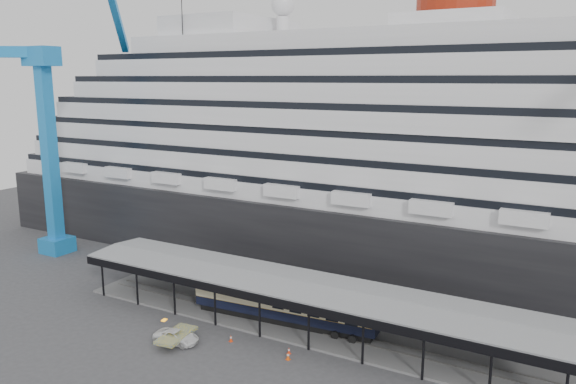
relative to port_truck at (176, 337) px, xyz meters
name	(u,v)px	position (x,y,z in m)	size (l,w,h in m)	color
ground	(279,347)	(9.63, 4.46, -0.66)	(200.00, 200.00, 0.00)	#3B3B3D
cruise_ship	(392,137)	(9.68, 36.46, 17.69)	(130.00, 30.00, 43.90)	black
platform_canopy	(302,308)	(9.63, 9.46, 1.70)	(56.00, 9.18, 5.30)	slate
crane_blue	(55,124)	(-35.48, 15.09, 19.30)	(22.63, 19.19, 47.60)	#1B81D1
port_truck	(176,337)	(0.00, 0.00, 0.00)	(2.19, 4.75, 1.32)	white
pullman_carriage	(284,302)	(7.36, 9.46, 1.90)	(21.58, 4.47, 21.04)	black
traffic_cone_left	(231,338)	(4.72, 2.98, -0.31)	(0.46, 0.46, 0.71)	red
traffic_cone_mid	(288,356)	(11.73, 2.59, -0.26)	(0.52, 0.52, 0.81)	#E44F0C
traffic_cone_right	(289,351)	(11.24, 3.64, -0.32)	(0.45, 0.45, 0.68)	#F6300D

